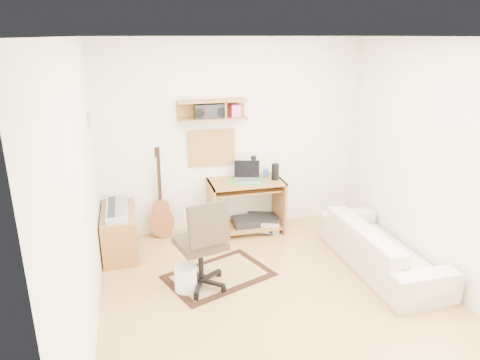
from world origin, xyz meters
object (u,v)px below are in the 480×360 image
object	(u,v)px
desk	(246,207)
printer	(263,223)
cabinet	(119,232)
sofa	(382,239)
task_chair	(200,243)

from	to	relation	value
desk	printer	world-z (taller)	desk
cabinet	sofa	xyz separation A→B (m)	(2.96, -1.17, 0.09)
sofa	desk	bearing A→B (deg)	43.40
cabinet	printer	size ratio (longest dim) A/B	1.91
desk	cabinet	xyz separation A→B (m)	(-1.69, -0.18, -0.10)
desk	sofa	bearing A→B (deg)	-46.60
cabinet	sofa	bearing A→B (deg)	-21.55
desk	printer	xyz separation A→B (m)	(0.26, 0.04, -0.29)
printer	sofa	xyz separation A→B (m)	(1.01, -1.38, 0.28)
cabinet	sofa	world-z (taller)	sofa
printer	desk	bearing A→B (deg)	-150.84
sofa	printer	bearing A→B (deg)	36.11
desk	sofa	distance (m)	1.85
printer	sofa	bearing A→B (deg)	-33.21
task_chair	sofa	size ratio (longest dim) A/B	0.57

